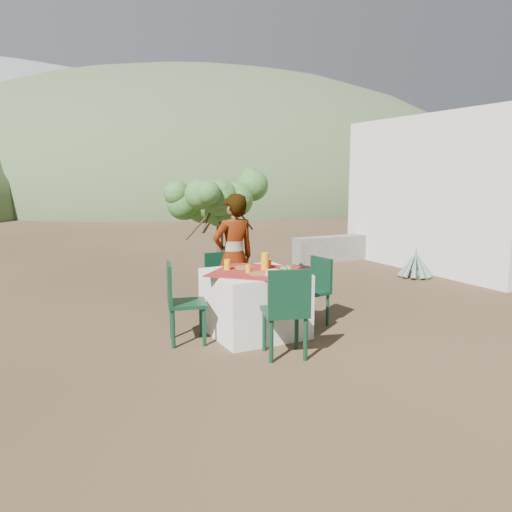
{
  "coord_description": "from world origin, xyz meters",
  "views": [
    {
      "loc": [
        -3.13,
        -5.43,
        1.88
      ],
      "look_at": [
        -0.32,
        0.1,
        0.86
      ],
      "focal_mm": 35.0,
      "sensor_mm": 36.0,
      "label": 1
    }
  ],
  "objects": [
    {
      "name": "ground",
      "position": [
        0.0,
        0.0,
        0.0
      ],
      "size": [
        160.0,
        160.0,
        0.0
      ],
      "primitive_type": "plane",
      "color": "#332217",
      "rests_on": "ground"
    },
    {
      "name": "table",
      "position": [
        -0.55,
        -0.3,
        0.38
      ],
      "size": [
        1.3,
        1.3,
        0.76
      ],
      "color": "white",
      "rests_on": "ground"
    },
    {
      "name": "chair_far",
      "position": [
        -0.54,
        0.75,
        0.46
      ],
      "size": [
        0.39,
        0.39,
        0.82
      ],
      "rotation": [
        0.0,
        0.0,
        -0.04
      ],
      "color": "black",
      "rests_on": "ground"
    },
    {
      "name": "chair_near",
      "position": [
        -0.62,
        -1.18,
        0.53
      ],
      "size": [
        0.55,
        0.55,
        0.95
      ],
      "rotation": [
        0.0,
        0.0,
        2.85
      ],
      "color": "black",
      "rests_on": "ground"
    },
    {
      "name": "chair_left",
      "position": [
        -1.44,
        -0.22,
        0.51
      ],
      "size": [
        0.51,
        0.51,
        0.91
      ],
      "rotation": [
        0.0,
        0.0,
        1.32
      ],
      "color": "black",
      "rests_on": "ground"
    },
    {
      "name": "chair_right",
      "position": [
        0.32,
        -0.28,
        0.47
      ],
      "size": [
        0.43,
        0.43,
        0.85
      ],
      "rotation": [
        0.0,
        0.0,
        4.83
      ],
      "color": "black",
      "rests_on": "ground"
    },
    {
      "name": "person",
      "position": [
        -0.5,
        0.38,
        0.82
      ],
      "size": [
        0.64,
        0.45,
        1.64
      ],
      "primitive_type": "imported",
      "rotation": [
        0.0,
        0.0,
        3.25
      ],
      "color": "#8C6651",
      "rests_on": "ground"
    },
    {
      "name": "shrub_tree",
      "position": [
        0.07,
        2.13,
        1.37
      ],
      "size": [
        1.47,
        1.45,
        1.73
      ],
      "color": "#4B3625",
      "rests_on": "ground"
    },
    {
      "name": "agave",
      "position": [
        3.58,
        1.29,
        0.22
      ],
      "size": [
        0.63,
        0.62,
        0.67
      ],
      "rotation": [
        0.0,
        0.0,
        0.06
      ],
      "color": "slate",
      "rests_on": "ground"
    },
    {
      "name": "guesthouse",
      "position": [
        5.6,
        1.8,
        1.5
      ],
      "size": [
        3.2,
        4.2,
        3.0
      ],
      "primitive_type": "cube",
      "color": "silver",
      "rests_on": "ground"
    },
    {
      "name": "stone_wall",
      "position": [
        3.6,
        3.4,
        0.28
      ],
      "size": [
        2.6,
        0.35,
        0.55
      ],
      "primitive_type": "cube",
      "color": "gray",
      "rests_on": "ground"
    },
    {
      "name": "hill_near_right",
      "position": [
        12.0,
        36.0,
        0.0
      ],
      "size": [
        48.0,
        48.0,
        20.0
      ],
      "primitive_type": "ellipsoid",
      "color": "#435932",
      "rests_on": "ground"
    },
    {
      "name": "hill_far_right",
      "position": [
        28.0,
        46.0,
        0.0
      ],
      "size": [
        36.0,
        36.0,
        14.0
      ],
      "primitive_type": "ellipsoid",
      "color": "slate",
      "rests_on": "ground"
    },
    {
      "name": "plate_far",
      "position": [
        -0.59,
        -0.1,
        0.77
      ],
      "size": [
        0.23,
        0.23,
        0.01
      ],
      "primitive_type": "cylinder",
      "color": "brown",
      "rests_on": "table"
    },
    {
      "name": "plate_near",
      "position": [
        -0.59,
        -0.5,
        0.77
      ],
      "size": [
        0.24,
        0.24,
        0.01
      ],
      "primitive_type": "cylinder",
      "color": "brown",
      "rests_on": "table"
    },
    {
      "name": "glass_far",
      "position": [
        -0.81,
        -0.1,
        0.82
      ],
      "size": [
        0.08,
        0.08,
        0.12
      ],
      "primitive_type": "cylinder",
      "color": "#FFA010",
      "rests_on": "table"
    },
    {
      "name": "glass_near",
      "position": [
        -0.67,
        -0.38,
        0.81
      ],
      "size": [
        0.06,
        0.06,
        0.1
      ],
      "primitive_type": "cylinder",
      "color": "#FFA010",
      "rests_on": "table"
    },
    {
      "name": "juice_pitcher",
      "position": [
        -0.41,
        -0.3,
        0.86
      ],
      "size": [
        0.09,
        0.09,
        0.21
      ],
      "primitive_type": "cylinder",
      "color": "#FFA010",
      "rests_on": "table"
    },
    {
      "name": "bowl_plate",
      "position": [
        -0.5,
        -0.66,
        0.77
      ],
      "size": [
        0.2,
        0.2,
        0.01
      ],
      "primitive_type": "cylinder",
      "color": "brown",
      "rests_on": "table"
    },
    {
      "name": "white_bowl",
      "position": [
        -0.5,
        -0.66,
        0.8
      ],
      "size": [
        0.15,
        0.15,
        0.06
      ],
      "primitive_type": "cylinder",
      "color": "white",
      "rests_on": "bowl_plate"
    },
    {
      "name": "jar_left",
      "position": [
        -0.3,
        -0.19,
        0.81
      ],
      "size": [
        0.06,
        0.06,
        0.1
      ],
      "primitive_type": "cylinder",
      "color": "orange",
      "rests_on": "table"
    },
    {
      "name": "jar_right",
      "position": [
        -0.24,
        -0.09,
        0.81
      ],
      "size": [
        0.06,
        0.06,
        0.09
      ],
      "primitive_type": "cylinder",
      "color": "orange",
      "rests_on": "table"
    },
    {
      "name": "napkin_holder",
      "position": [
        -0.35,
        -0.2,
        0.8
      ],
      "size": [
        0.07,
        0.05,
        0.08
      ],
      "primitive_type": "cube",
      "rotation": [
        0.0,
        0.0,
        0.15
      ],
      "color": "white",
      "rests_on": "table"
    },
    {
      "name": "fruit_cluster",
      "position": [
        -0.25,
        -0.53,
        0.8
      ],
      "size": [
        0.14,
        0.13,
        0.07
      ],
      "color": "#457D2D",
      "rests_on": "table"
    }
  ]
}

